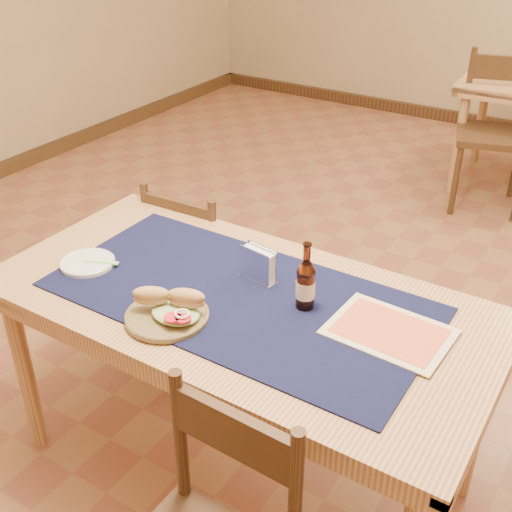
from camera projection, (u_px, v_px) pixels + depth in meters
The scene contains 12 objects.
room at pixel (362, 37), 2.26m from camera, with size 6.04×7.04×2.84m.
main_table at pixel (239, 319), 2.05m from camera, with size 1.60×0.80×0.75m.
placemat at pixel (239, 296), 2.00m from camera, with size 1.20×0.60×0.01m, color #0E1234.
baseboard at pixel (338, 341), 2.94m from camera, with size 6.00×7.00×0.10m.
chair_main_far at pixel (201, 264), 2.79m from camera, with size 0.40×0.40×0.83m.
chair_back_near at pixel (494, 130), 4.07m from camera, with size 0.56×0.56×0.97m.
sandwich_plate at pixel (169, 311), 1.89m from camera, with size 0.25×0.25×0.10m.
side_plate at pixel (87, 262), 2.16m from camera, with size 0.18×0.18×0.02m.
fork at pixel (104, 262), 2.15m from camera, with size 0.12×0.06×0.00m.
beer_bottle at pixel (306, 284), 1.91m from camera, with size 0.06×0.06×0.22m.
napkin_holder at pixel (258, 265), 2.06m from camera, with size 0.14×0.07×0.12m.
menu_card at pixel (389, 331), 1.84m from camera, with size 0.35×0.26×0.01m.
Camera 1 is at (0.94, -2.17, 1.88)m, focal length 45.00 mm.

